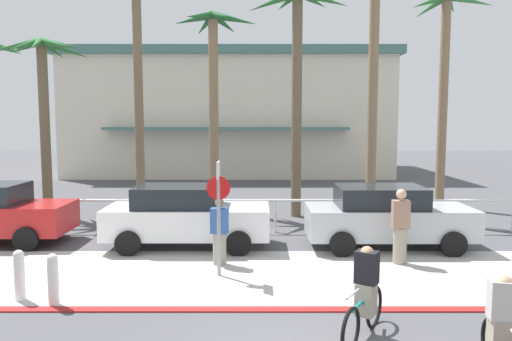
{
  "coord_description": "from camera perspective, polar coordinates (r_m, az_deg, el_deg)",
  "views": [
    {
      "loc": [
        -0.6,
        -6.47,
        3.45
      ],
      "look_at": [
        -0.63,
        6.0,
        2.18
      ],
      "focal_mm": 34.51,
      "sensor_mm": 36.0,
      "label": 1
    }
  ],
  "objects": [
    {
      "name": "palm_tree_6",
      "position": [
        18.88,
        13.84,
        15.29
      ],
      "size": [
        3.24,
        3.35,
        9.33
      ],
      "color": "#846B4C",
      "rests_on": "ground"
    },
    {
      "name": "palm_tree_2",
      "position": [
        19.64,
        -23.34,
        9.99
      ],
      "size": [
        3.43,
        3.0,
        6.44
      ],
      "color": "brown",
      "rests_on": "ground"
    },
    {
      "name": "pedestrian_0",
      "position": [
        11.84,
        -4.12,
        -7.4
      ],
      "size": [
        0.44,
        0.37,
        1.62
      ],
      "color": "gray",
      "rests_on": "ground"
    },
    {
      "name": "curb_paint",
      "position": [
        9.34,
        3.95,
        -15.78
      ],
      "size": [
        44.0,
        0.24,
        0.03
      ],
      "primitive_type": "cube",
      "color": "maroon",
      "rests_on": "ground"
    },
    {
      "name": "pedestrian_1",
      "position": [
        12.35,
        16.52,
        -6.56
      ],
      "size": [
        0.41,
        0.34,
        1.83
      ],
      "color": "gray",
      "rests_on": "ground"
    },
    {
      "name": "cyclist_teal_1",
      "position": [
        8.24,
        12.68,
        -13.87
      ],
      "size": [
        1.0,
        1.58,
        1.5
      ],
      "color": "black",
      "rests_on": "ground"
    },
    {
      "name": "bollard_1",
      "position": [
        10.61,
        -25.59,
        -10.82
      ],
      "size": [
        0.2,
        0.2,
        1.0
      ],
      "color": "white",
      "rests_on": "ground"
    },
    {
      "name": "palm_tree_5",
      "position": [
        17.81,
        4.89,
        14.6
      ],
      "size": [
        3.65,
        3.32,
        8.02
      ],
      "color": "brown",
      "rests_on": "ground"
    },
    {
      "name": "car_white_1",
      "position": [
        13.57,
        -8.0,
        -5.21
      ],
      "size": [
        4.4,
        2.02,
        1.69
      ],
      "color": "white",
      "rests_on": "ground"
    },
    {
      "name": "bollard_3",
      "position": [
        10.09,
        -22.32,
        -11.54
      ],
      "size": [
        0.2,
        0.2,
        1.0
      ],
      "color": "white",
      "rests_on": "ground"
    },
    {
      "name": "palm_tree_4",
      "position": [
        18.88,
        -4.82,
        11.72
      ],
      "size": [
        3.16,
        2.96,
        7.5
      ],
      "color": "#846B4C",
      "rests_on": "ground"
    },
    {
      "name": "palm_tree_3",
      "position": [
        20.81,
        -13.39,
        14.71
      ],
      "size": [
        2.73,
        3.16,
        9.39
      ],
      "color": "#756047",
      "rests_on": "ground"
    },
    {
      "name": "ground_plane",
      "position": [
        16.84,
        2.19,
        -6.02
      ],
      "size": [
        80.0,
        80.0,
        0.0
      ],
      "primitive_type": "plane",
      "color": "#4C4C51"
    },
    {
      "name": "rail_fence",
      "position": [
        15.2,
        2.4,
        -4.07
      ],
      "size": [
        19.69,
        0.08,
        1.04
      ],
      "color": "white",
      "rests_on": "ground"
    },
    {
      "name": "stop_sign_bike_lane",
      "position": [
        10.82,
        -4.23,
        -3.63
      ],
      "size": [
        0.52,
        0.56,
        2.56
      ],
      "color": "gray",
      "rests_on": "ground"
    },
    {
      "name": "building_backdrop",
      "position": [
        34.22,
        -2.71,
        6.54
      ],
      "size": [
        20.37,
        12.84,
        7.74
      ],
      "color": "beige",
      "rests_on": "ground"
    },
    {
      "name": "palm_tree_7",
      "position": [
        20.96,
        21.23,
        12.37
      ],
      "size": [
        3.23,
        3.14,
        8.35
      ],
      "color": "#846B4C",
      "rests_on": "ground"
    },
    {
      "name": "car_silver_2",
      "position": [
        13.81,
        15.04,
        -5.15
      ],
      "size": [
        4.4,
        2.02,
        1.69
      ],
      "color": "#B2B7BC",
      "rests_on": "ground"
    },
    {
      "name": "sidewalk_strip",
      "position": [
        11.22,
        3.26,
        -12.05
      ],
      "size": [
        44.0,
        4.0,
        0.02
      ],
      "primitive_type": "cube",
      "color": "beige",
      "rests_on": "ground"
    },
    {
      "name": "cyclist_red_0",
      "position": [
        7.45,
        26.78,
        -16.53
      ],
      "size": [
        0.39,
        1.81,
        1.5
      ],
      "color": "black",
      "rests_on": "ground"
    }
  ]
}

